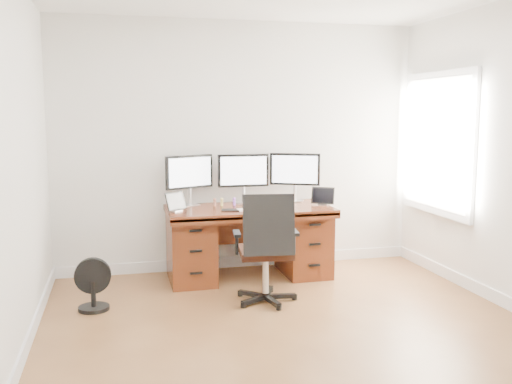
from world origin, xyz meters
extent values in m
plane|color=brown|center=(0.00, 0.00, 0.00)|extent=(4.50, 4.50, 0.00)
cube|color=white|center=(0.00, 2.25, 1.35)|extent=(4.00, 0.10, 2.70)
cube|color=white|center=(1.97, 1.50, 1.40)|extent=(0.04, 1.30, 1.50)
cube|color=white|center=(1.95, 1.50, 1.40)|extent=(0.01, 1.15, 1.35)
cube|color=#552311|center=(0.00, 1.80, 0.72)|extent=(1.70, 0.80, 0.05)
cube|color=#552311|center=(-0.60, 1.83, 0.35)|extent=(0.45, 0.70, 0.70)
cube|color=#552311|center=(0.60, 1.83, 0.35)|extent=(0.45, 0.70, 0.70)
cube|color=#401A0B|center=(0.00, 2.10, 0.50)|extent=(0.74, 0.03, 0.40)
cylinder|color=black|center=(-0.03, 1.02, 0.04)|extent=(0.61, 0.61, 0.08)
cylinder|color=silver|center=(-0.03, 1.02, 0.27)|extent=(0.06, 0.06, 0.39)
cube|color=black|center=(-0.03, 1.02, 0.47)|extent=(0.52, 0.50, 0.07)
cube|color=black|center=(-0.06, 0.81, 0.76)|extent=(0.45, 0.11, 0.53)
cube|color=black|center=(-0.29, 1.06, 0.64)|extent=(0.09, 0.24, 0.03)
cube|color=black|center=(0.23, 0.99, 0.64)|extent=(0.09, 0.24, 0.03)
cylinder|color=black|center=(-1.55, 1.16, 0.02)|extent=(0.27, 0.27, 0.03)
cylinder|color=black|center=(-1.55, 1.16, 0.15)|extent=(0.04, 0.04, 0.22)
cylinder|color=black|center=(-1.55, 1.16, 0.31)|extent=(0.32, 0.08, 0.31)
cube|color=silver|center=(-0.58, 2.07, 0.76)|extent=(0.22, 0.20, 0.01)
cylinder|color=silver|center=(-0.58, 2.07, 0.84)|extent=(0.04, 0.04, 0.18)
cube|color=black|center=(-0.58, 2.07, 1.10)|extent=(0.52, 0.25, 0.35)
cube|color=white|center=(-0.57, 2.05, 1.10)|extent=(0.46, 0.20, 0.30)
cube|color=silver|center=(0.00, 2.07, 0.76)|extent=(0.18, 0.14, 0.01)
cylinder|color=silver|center=(0.00, 2.07, 0.84)|extent=(0.04, 0.04, 0.18)
cube|color=black|center=(0.00, 2.07, 1.10)|extent=(0.55, 0.04, 0.35)
cube|color=white|center=(0.00, 2.05, 1.10)|extent=(0.50, 0.01, 0.30)
cube|color=silver|center=(0.58, 2.07, 0.76)|extent=(0.22, 0.21, 0.01)
cylinder|color=silver|center=(0.58, 2.07, 0.84)|extent=(0.04, 0.04, 0.18)
cube|color=black|center=(0.58, 2.07, 1.10)|extent=(0.51, 0.27, 0.35)
cube|color=white|center=(0.57, 2.05, 1.10)|extent=(0.45, 0.22, 0.30)
cube|color=silver|center=(-0.76, 1.75, 0.76)|extent=(0.13, 0.12, 0.01)
cube|color=black|center=(-0.76, 1.75, 0.85)|extent=(0.23, 0.20, 0.17)
cube|color=silver|center=(0.79, 1.75, 0.76)|extent=(0.13, 0.12, 0.01)
cube|color=black|center=(0.79, 1.75, 0.85)|extent=(0.24, 0.18, 0.17)
cube|color=white|center=(-0.01, 1.62, 0.76)|extent=(0.30, 0.14, 0.01)
cube|color=silver|center=(0.25, 1.58, 0.76)|extent=(0.13, 0.13, 0.01)
cube|color=black|center=(-0.22, 1.64, 0.76)|extent=(0.22, 0.17, 0.01)
cube|color=black|center=(0.02, 1.80, 0.76)|extent=(0.14, 0.11, 0.01)
cylinder|color=#955F4E|center=(-0.33, 1.95, 0.78)|extent=(0.03, 0.03, 0.06)
sphere|color=#955F4E|center=(-0.33, 1.95, 0.82)|extent=(0.03, 0.03, 0.03)
cylinder|color=#DAD273|center=(-0.26, 1.95, 0.78)|extent=(0.03, 0.03, 0.06)
sphere|color=#DAD273|center=(-0.26, 1.95, 0.82)|extent=(0.03, 0.03, 0.03)
cylinder|color=#985DE2|center=(-0.13, 1.95, 0.78)|extent=(0.03, 0.03, 0.06)
sphere|color=#985DE2|center=(-0.13, 1.95, 0.82)|extent=(0.03, 0.03, 0.03)
cylinder|color=pink|center=(0.11, 1.95, 0.78)|extent=(0.03, 0.03, 0.06)
sphere|color=pink|center=(0.11, 1.95, 0.82)|extent=(0.03, 0.03, 0.03)
camera|label=1|loc=(-1.32, -3.86, 1.73)|focal=40.00mm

